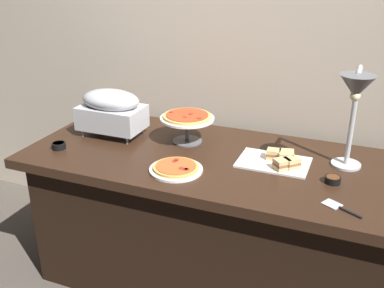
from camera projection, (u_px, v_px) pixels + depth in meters
name	position (u px, v px, depth m)	size (l,w,h in m)	color
ground_plane	(210.00, 278.00, 2.55)	(8.00, 8.00, 0.00)	#4C443D
back_wall	(244.00, 50.00, 2.51)	(4.40, 0.04, 2.40)	#B7A893
buffet_table	(211.00, 220.00, 2.40)	(1.90, 0.84, 0.76)	black
chafing_dish	(111.00, 110.00, 2.47)	(0.35, 0.22, 0.26)	#B7BABF
heat_lamp	(355.00, 97.00, 1.90)	(0.15, 0.30, 0.49)	#B7BABF
pizza_plate_front	(176.00, 168.00, 2.10)	(0.25, 0.25, 0.03)	white
pizza_plate_center	(187.00, 120.00, 2.38)	(0.29, 0.29, 0.16)	#595B60
sandwich_platter	(279.00, 161.00, 2.16)	(0.34, 0.23, 0.06)	white
sauce_cup_near	(333.00, 179.00, 1.99)	(0.07, 0.07, 0.03)	black
sauce_cup_far	(59.00, 145.00, 2.34)	(0.07, 0.07, 0.03)	black
serving_spatula	(341.00, 208.00, 1.79)	(0.17, 0.11, 0.01)	#B7BABF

